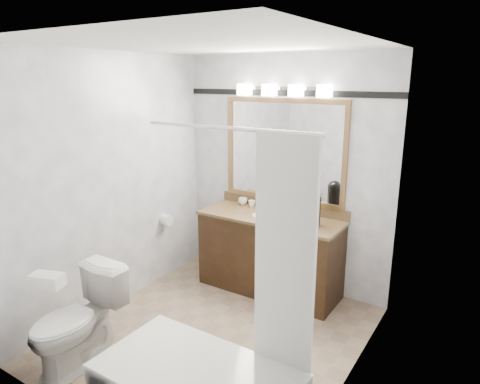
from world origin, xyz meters
name	(u,v)px	position (x,y,z in m)	size (l,w,h in m)	color
room	(212,203)	(0.00, 0.00, 1.25)	(2.42, 2.62, 2.52)	gray
vanity	(270,252)	(0.00, 1.02, 0.44)	(1.53, 0.58, 0.97)	black
mirror	(284,151)	(0.00, 1.28, 1.50)	(1.40, 0.04, 1.10)	olive
vanity_light_bar	(283,90)	(0.00, 1.23, 2.13)	(1.02, 0.14, 0.12)	silver
accent_stripe	(286,93)	(0.00, 1.29, 2.10)	(2.40, 0.01, 0.06)	black
tp_roll	(167,220)	(-1.14, 0.66, 0.70)	(0.12, 0.12, 0.11)	white
toilet	(77,321)	(-0.67, -0.92, 0.39)	(0.44, 0.77, 0.79)	white
tissue_box	(47,280)	(-0.67, -1.12, 0.83)	(0.23, 0.13, 0.10)	white
coffee_maker	(313,208)	(0.48, 0.99, 1.02)	(0.17, 0.22, 0.33)	black
cup_left	(243,201)	(-0.47, 1.22, 0.89)	(0.10, 0.10, 0.08)	white
cup_right	(252,204)	(-0.34, 1.20, 0.89)	(0.08, 0.08, 0.07)	white
soap_bottle_a	(266,204)	(-0.17, 1.21, 0.91)	(0.05, 0.05, 0.11)	white
soap_bar	(276,212)	(0.00, 1.13, 0.86)	(0.09, 0.05, 0.03)	beige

